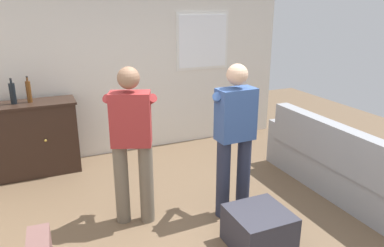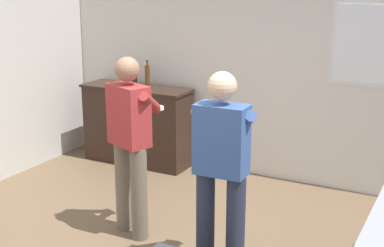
{
  "view_description": "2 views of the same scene",
  "coord_description": "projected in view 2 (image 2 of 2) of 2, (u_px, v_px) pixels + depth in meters",
  "views": [
    {
      "loc": [
        -1.32,
        -2.9,
        2.28
      ],
      "look_at": [
        0.08,
        0.32,
        1.12
      ],
      "focal_mm": 35.0,
      "sensor_mm": 36.0,
      "label": 1
    },
    {
      "loc": [
        2.2,
        -3.21,
        2.36
      ],
      "look_at": [
        0.33,
        0.32,
        1.25
      ],
      "focal_mm": 50.0,
      "sensor_mm": 36.0,
      "label": 2
    }
  ],
  "objects": [
    {
      "name": "bottle_liquor_amber",
      "position": [
        147.0,
        76.0,
        6.64
      ],
      "size": [
        0.06,
        0.06,
        0.35
      ],
      "color": "#593314",
      "rests_on": "sideboard_cabinet"
    },
    {
      "name": "person_standing_right",
      "position": [
        222.0,
        166.0,
        4.12
      ],
      "size": [
        0.56,
        0.48,
        1.68
      ],
      "color": "#282D42",
      "rests_on": "ground"
    },
    {
      "name": "wall_back_with_window",
      "position": [
        263.0,
        60.0,
        6.23
      ],
      "size": [
        5.2,
        0.15,
        2.8
      ],
      "color": "silver",
      "rests_on": "ground"
    },
    {
      "name": "person_standing_left",
      "position": [
        131.0,
        138.0,
        4.83
      ],
      "size": [
        0.52,
        0.52,
        1.68
      ],
      "color": "#6B6051",
      "rests_on": "ground"
    },
    {
      "name": "bottle_wine_green",
      "position": [
        134.0,
        75.0,
        6.72
      ],
      "size": [
        0.08,
        0.08,
        0.34
      ],
      "color": "black",
      "rests_on": "sideboard_cabinet"
    },
    {
      "name": "sideboard_cabinet",
      "position": [
        137.0,
        125.0,
        6.86
      ],
      "size": [
        1.44,
        0.49,
        1.0
      ],
      "color": "black",
      "rests_on": "ground"
    }
  ]
}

